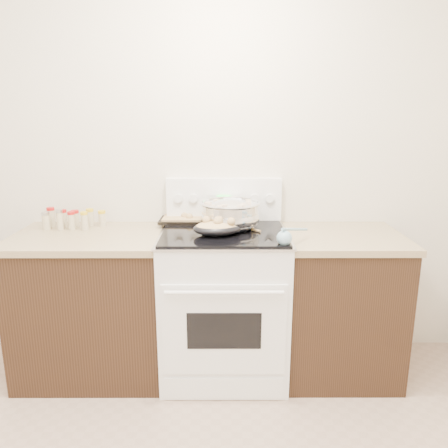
{
  "coord_description": "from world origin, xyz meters",
  "views": [
    {
      "loc": [
        0.34,
        -1.14,
        1.64
      ],
      "look_at": [
        0.35,
        1.37,
        1.0
      ],
      "focal_mm": 35.0,
      "sensor_mm": 36.0,
      "label": 1
    }
  ],
  "objects": [
    {
      "name": "room_shell",
      "position": [
        0.0,
        0.0,
        1.7
      ],
      "size": [
        4.1,
        3.6,
        2.75
      ],
      "color": "beige",
      "rests_on": "ground"
    },
    {
      "name": "counter_left",
      "position": [
        -0.48,
        1.43,
        0.46
      ],
      "size": [
        0.93,
        0.67,
        0.92
      ],
      "color": "black",
      "rests_on": "ground"
    },
    {
      "name": "counter_right",
      "position": [
        1.08,
        1.43,
        0.46
      ],
      "size": [
        0.73,
        0.67,
        0.92
      ],
      "color": "black",
      "rests_on": "ground"
    },
    {
      "name": "kitchen_range",
      "position": [
        0.35,
        1.42,
        0.49
      ],
      "size": [
        0.78,
        0.73,
        1.22
      ],
      "color": "white",
      "rests_on": "ground"
    },
    {
      "name": "mixing_bowl",
      "position": [
        0.39,
        1.48,
        1.03
      ],
      "size": [
        0.48,
        0.48,
        0.22
      ],
      "color": "silver",
      "rests_on": "kitchen_range"
    },
    {
      "name": "roasting_pan",
      "position": [
        0.31,
        1.33,
        0.99
      ],
      "size": [
        0.33,
        0.26,
        0.12
      ],
      "color": "black",
      "rests_on": "kitchen_range"
    },
    {
      "name": "baking_sheet",
      "position": [
        0.15,
        1.7,
        0.96
      ],
      "size": [
        0.44,
        0.32,
        0.06
      ],
      "color": "black",
      "rests_on": "kitchen_range"
    },
    {
      "name": "wooden_spoon",
      "position": [
        0.42,
        1.43,
        0.95
      ],
      "size": [
        0.21,
        0.2,
        0.04
      ],
      "color": "tan",
      "rests_on": "kitchen_range"
    },
    {
      "name": "blue_ladle",
      "position": [
        0.69,
        1.16,
        0.98
      ],
      "size": [
        0.21,
        0.24,
        0.11
      ],
      "color": "#7BA4B8",
      "rests_on": "kitchen_range"
    },
    {
      "name": "spice_jars",
      "position": [
        -0.64,
        1.59,
        0.98
      ],
      "size": [
        0.38,
        0.15,
        0.13
      ],
      "color": "#BFB28C",
      "rests_on": "counter_left"
    }
  ]
}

